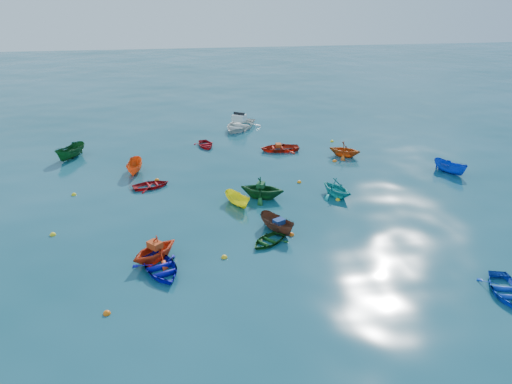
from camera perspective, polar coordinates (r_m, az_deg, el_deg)
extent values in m
plane|color=#093D48|center=(29.86, 1.34, -4.54)|extent=(160.00, 160.00, 0.00)
imported|color=#0D0DA2|center=(26.55, -10.83, -8.93)|extent=(3.42, 3.97, 0.69)
imported|color=#532D1E|center=(29.93, 2.43, -4.49)|extent=(2.29, 2.95, 1.08)
imported|color=#0E3DBB|center=(27.30, 26.58, -10.33)|extent=(2.93, 3.53, 0.63)
imported|color=red|center=(27.58, -11.42, -7.64)|extent=(3.75, 3.73, 1.50)
imported|color=yellow|center=(33.18, -2.10, -1.50)|extent=(1.98, 2.61, 0.95)
imported|color=#0F4314|center=(28.66, 1.40, -5.83)|extent=(2.98, 2.90, 0.50)
imported|color=teal|center=(34.94, 9.11, -0.44)|extent=(3.19, 3.36, 1.38)
imported|color=#A50D12|center=(36.69, -11.88, 0.54)|extent=(3.04, 2.55, 0.54)
imported|color=#EC5516|center=(39.67, -13.62, 2.17)|extent=(1.30, 2.93, 1.10)
imported|color=#125121|center=(34.21, 0.70, -0.67)|extent=(3.80, 3.58, 1.59)
imported|color=red|center=(43.51, 2.70, 4.76)|extent=(3.38, 2.43, 0.70)
imported|color=#0E3BB4|center=(41.32, 21.20, 2.07)|extent=(2.27, 2.94, 1.08)
imported|color=#A80E16|center=(44.75, -5.79, 5.21)|extent=(2.27, 2.84, 0.52)
imported|color=#D05413|center=(42.69, 10.05, 4.04)|extent=(3.44, 3.32, 1.39)
imported|color=#11491D|center=(44.32, -20.31, 3.63)|extent=(2.62, 3.45, 1.26)
imported|color=white|center=(49.76, -1.92, 7.23)|extent=(5.34, 5.77, 1.58)
cube|color=navy|center=(29.50, 2.64, -3.40)|extent=(0.80, 0.74, 0.31)
cube|color=red|center=(27.14, -11.49, -5.93)|extent=(0.90, 0.91, 0.35)
cube|color=#134C25|center=(33.85, 0.54, 0.81)|extent=(0.71, 0.79, 0.32)
cube|color=#C44514|center=(43.34, 2.58, 5.37)|extent=(0.45, 0.59, 0.28)
sphere|color=orange|center=(24.20, -16.67, -13.20)|extent=(0.35, 0.35, 0.35)
sphere|color=yellow|center=(27.30, -3.65, -7.52)|extent=(0.34, 0.34, 0.34)
sphere|color=#F8620D|center=(29.53, 4.06, -4.94)|extent=(0.34, 0.34, 0.34)
sphere|color=yellow|center=(31.80, -22.20, -4.59)|extent=(0.36, 0.36, 0.36)
sphere|color=orange|center=(37.78, -11.26, 1.29)|extent=(0.36, 0.36, 0.36)
sphere|color=yellow|center=(34.32, 9.33, -0.92)|extent=(0.32, 0.32, 0.32)
sphere|color=orange|center=(36.84, 4.96, 1.08)|extent=(0.32, 0.32, 0.32)
sphere|color=yellow|center=(36.88, -20.08, -0.33)|extent=(0.34, 0.34, 0.34)
sphere|color=orange|center=(41.38, 8.96, 3.47)|extent=(0.34, 0.34, 0.34)
sphere|color=yellow|center=(46.34, 8.68, 5.71)|extent=(0.33, 0.33, 0.33)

